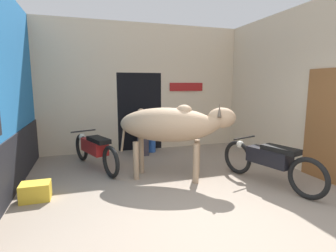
# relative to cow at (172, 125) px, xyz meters

# --- Properties ---
(ground_plane) EXTENTS (30.00, 30.00, 0.00)m
(ground_plane) POSITION_rel_cow_xyz_m (-0.01, -1.73, -1.04)
(ground_plane) COLOR gray
(wall_left_shopfront) EXTENTS (0.25, 4.14, 3.41)m
(wall_left_shopfront) POSITION_rel_cow_xyz_m (-2.83, 0.33, 0.61)
(wall_left_shopfront) COLOR #236BAD
(wall_left_shopfront) RESTS_ON ground_plane
(wall_back_with_doorway) EXTENTS (5.47, 0.93, 3.41)m
(wall_back_with_doorway) POSITION_rel_cow_xyz_m (-0.05, 2.66, 0.44)
(wall_back_with_doorway) COLOR beige
(wall_back_with_doorway) RESTS_ON ground_plane
(wall_right_with_door) EXTENTS (0.22, 4.14, 3.41)m
(wall_right_with_door) POSITION_rel_cow_xyz_m (2.82, 0.29, 0.64)
(wall_right_with_door) COLOR beige
(wall_right_with_door) RESTS_ON ground_plane
(cow) EXTENTS (2.18, 1.45, 1.47)m
(cow) POSITION_rel_cow_xyz_m (0.00, 0.00, 0.00)
(cow) COLOR tan
(cow) RESTS_ON ground_plane
(motorcycle_near) EXTENTS (0.77, 2.07, 0.79)m
(motorcycle_near) POSITION_rel_cow_xyz_m (1.55, -0.86, -0.59)
(motorcycle_near) COLOR black
(motorcycle_near) RESTS_ON ground_plane
(motorcycle_far) EXTENTS (0.92, 2.04, 0.75)m
(motorcycle_far) POSITION_rel_cow_xyz_m (-1.40, 1.07, -0.60)
(motorcycle_far) COLOR black
(motorcycle_far) RESTS_ON ground_plane
(shopkeeper_seated) EXTENTS (0.39, 0.34, 1.20)m
(shopkeeper_seated) POSITION_rel_cow_xyz_m (-0.20, 1.86, -0.40)
(shopkeeper_seated) COLOR #3D3842
(shopkeeper_seated) RESTS_ON ground_plane
(plastic_stool) EXTENTS (0.30, 0.30, 0.47)m
(plastic_stool) POSITION_rel_cow_xyz_m (0.11, 2.05, -0.79)
(plastic_stool) COLOR #2856B2
(plastic_stool) RESTS_ON ground_plane
(crate) EXTENTS (0.44, 0.32, 0.28)m
(crate) POSITION_rel_cow_xyz_m (-2.36, -0.30, -0.90)
(crate) COLOR gold
(crate) RESTS_ON ground_plane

